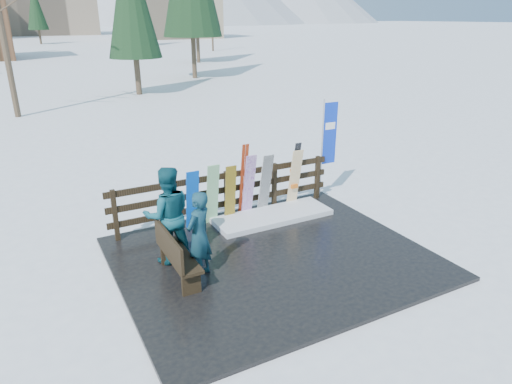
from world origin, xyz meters
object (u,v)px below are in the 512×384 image
bench (175,254)px  snowboard_0 (192,200)px  snowboard_2 (230,193)px  rental_flag (328,137)px  snowboard_1 (212,194)px  snowboard_3 (249,186)px  snowboard_4 (265,184)px  person_back (168,215)px  snowboard_5 (295,178)px  person_front (199,235)px

bench → snowboard_0: size_ratio=1.07×
snowboard_2 → rental_flag: size_ratio=0.53×
snowboard_1 → snowboard_3: size_ratio=0.93×
snowboard_4 → person_back: bearing=-157.3°
snowboard_2 → rental_flag: 3.07m
snowboard_3 → snowboard_4: snowboard_3 is taller
snowboard_5 → rental_flag: (1.15, 0.27, 0.85)m
snowboard_1 → snowboard_5: (2.21, -0.00, 0.02)m
snowboard_2 → bench: bearing=-136.6°
snowboard_0 → person_back: (-0.92, -1.16, 0.27)m
snowboard_4 → person_front: size_ratio=0.92×
bench → snowboard_3: size_ratio=0.94×
snowboard_1 → rental_flag: rental_flag is taller
snowboard_2 → person_front: bearing=-127.9°
snowboard_1 → person_back: person_back is taller
snowboard_0 → person_back: bearing=-128.3°
snowboard_2 → person_back: size_ratio=0.71×
bench → snowboard_2: 2.73m
rental_flag → person_back: 5.01m
snowboard_1 → snowboard_5: size_ratio=0.97×
snowboard_0 → person_front: (-0.61, -1.98, 0.14)m
snowboard_2 → person_front: 2.51m
snowboard_2 → person_back: bearing=-147.9°
snowboard_2 → snowboard_4: (0.93, 0.00, 0.07)m
snowboard_5 → snowboard_4: bearing=180.0°
rental_flag → person_back: rental_flag is taller
snowboard_4 → person_front: 3.17m
snowboard_4 → person_front: (-2.47, -1.98, 0.08)m
snowboard_3 → snowboard_2: bearing=180.0°
snowboard_4 → snowboard_5: 0.83m
bench → snowboard_3: bearing=37.2°
person_back → bench: bearing=89.8°
rental_flag → person_front: rental_flag is taller
bench → rental_flag: bearing=23.6°
person_front → snowboard_5: bearing=177.1°
snowboard_1 → snowboard_4: snowboard_4 is taller
snowboard_5 → snowboard_0: bearing=180.0°
snowboard_5 → person_front: 3.85m
snowboard_1 → person_back: 1.83m
snowboard_0 → snowboard_1: bearing=0.0°
snowboard_0 → snowboard_5: bearing=-0.0°
snowboard_2 → snowboard_3: snowboard_3 is taller
snowboard_0 → rental_flag: bearing=4.0°
person_front → snowboard_3: bearing=-169.5°
snowboard_2 → snowboard_5: size_ratio=0.90×
bench → snowboard_5: bearing=26.5°
snowboard_1 → person_front: bearing=-119.0°
bench → snowboard_3: (2.46, 1.87, 0.27)m
snowboard_3 → rental_flag: size_ratio=0.61×
rental_flag → person_front: size_ratio=1.56×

